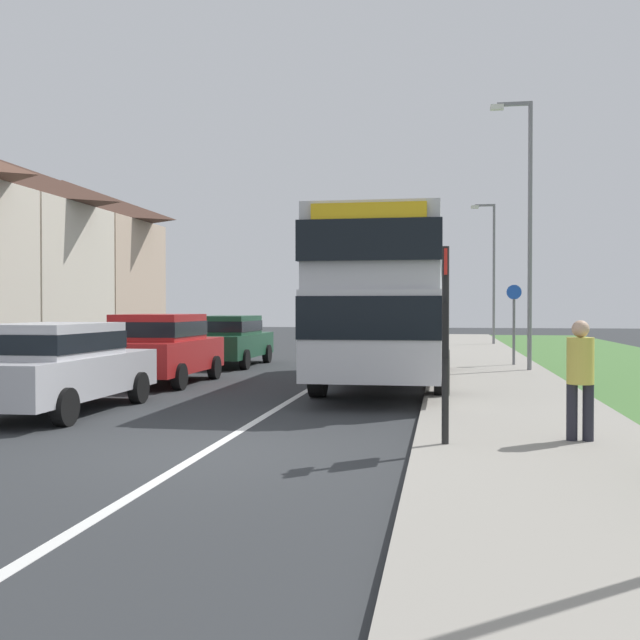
{
  "coord_description": "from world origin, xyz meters",
  "views": [
    {
      "loc": [
        2.98,
        -9.01,
        1.83
      ],
      "look_at": [
        0.68,
        4.8,
        1.6
      ],
      "focal_mm": 41.83,
      "sensor_mm": 36.0,
      "label": 1
    }
  ],
  "objects_px": {
    "pedestrian_at_stop": "(580,374)",
    "double_decker_bus": "(389,295)",
    "parked_car_silver": "(56,363)",
    "bus_stop_sign": "(445,331)",
    "parked_car_red": "(161,346)",
    "street_lamp_far": "(491,264)",
    "cycle_route_sign": "(514,321)",
    "parked_car_dark_green": "(230,338)",
    "street_lamp_mid": "(526,218)"
  },
  "relations": [
    {
      "from": "pedestrian_at_stop",
      "to": "double_decker_bus",
      "type": "bearing_deg",
      "value": 111.23
    },
    {
      "from": "parked_car_silver",
      "to": "pedestrian_at_stop",
      "type": "distance_m",
      "value": 8.61
    },
    {
      "from": "bus_stop_sign",
      "to": "parked_car_red",
      "type": "bearing_deg",
      "value": 131.83
    },
    {
      "from": "pedestrian_at_stop",
      "to": "parked_car_silver",
      "type": "bearing_deg",
      "value": 166.6
    },
    {
      "from": "pedestrian_at_stop",
      "to": "street_lamp_far",
      "type": "xyz_separation_m",
      "value": [
        0.48,
        26.16,
        2.93
      ]
    },
    {
      "from": "bus_stop_sign",
      "to": "cycle_route_sign",
      "type": "distance_m",
      "value": 13.69
    },
    {
      "from": "double_decker_bus",
      "to": "parked_car_dark_green",
      "type": "height_order",
      "value": "double_decker_bus"
    },
    {
      "from": "parked_car_red",
      "to": "street_lamp_mid",
      "type": "bearing_deg",
      "value": 25.15
    },
    {
      "from": "double_decker_bus",
      "to": "parked_car_red",
      "type": "xyz_separation_m",
      "value": [
        -5.4,
        -0.79,
        -1.22
      ]
    },
    {
      "from": "double_decker_bus",
      "to": "bus_stop_sign",
      "type": "relative_size",
      "value": 3.87
    },
    {
      "from": "pedestrian_at_stop",
      "to": "street_lamp_mid",
      "type": "height_order",
      "value": "street_lamp_mid"
    },
    {
      "from": "double_decker_bus",
      "to": "parked_car_silver",
      "type": "distance_m",
      "value": 7.98
    },
    {
      "from": "pedestrian_at_stop",
      "to": "cycle_route_sign",
      "type": "height_order",
      "value": "cycle_route_sign"
    },
    {
      "from": "parked_car_dark_green",
      "to": "street_lamp_far",
      "type": "distance_m",
      "value": 16.44
    },
    {
      "from": "parked_car_dark_green",
      "to": "bus_stop_sign",
      "type": "xyz_separation_m",
      "value": [
        6.68,
        -13.16,
        0.66
      ]
    },
    {
      "from": "parked_car_dark_green",
      "to": "street_lamp_mid",
      "type": "height_order",
      "value": "street_lamp_mid"
    },
    {
      "from": "parked_car_red",
      "to": "street_lamp_mid",
      "type": "relative_size",
      "value": 0.55
    },
    {
      "from": "cycle_route_sign",
      "to": "street_lamp_mid",
      "type": "bearing_deg",
      "value": -85.42
    },
    {
      "from": "parked_car_dark_green",
      "to": "cycle_route_sign",
      "type": "bearing_deg",
      "value": 2.48
    },
    {
      "from": "pedestrian_at_stop",
      "to": "street_lamp_far",
      "type": "relative_size",
      "value": 0.25
    },
    {
      "from": "street_lamp_mid",
      "to": "street_lamp_far",
      "type": "bearing_deg",
      "value": 90.05
    },
    {
      "from": "street_lamp_mid",
      "to": "street_lamp_far",
      "type": "distance_m",
      "value": 15.0
    },
    {
      "from": "parked_car_dark_green",
      "to": "pedestrian_at_stop",
      "type": "distance_m",
      "value": 15.19
    },
    {
      "from": "parked_car_silver",
      "to": "parked_car_dark_green",
      "type": "distance_m",
      "value": 10.66
    },
    {
      "from": "parked_car_silver",
      "to": "street_lamp_mid",
      "type": "xyz_separation_m",
      "value": [
        8.86,
        9.18,
        3.42
      ]
    },
    {
      "from": "double_decker_bus",
      "to": "parked_car_silver",
      "type": "bearing_deg",
      "value": -132.77
    },
    {
      "from": "double_decker_bus",
      "to": "parked_car_dark_green",
      "type": "relative_size",
      "value": 2.23
    },
    {
      "from": "cycle_route_sign",
      "to": "street_lamp_far",
      "type": "xyz_separation_m",
      "value": [
        0.14,
        13.13,
        2.48
      ]
    },
    {
      "from": "bus_stop_sign",
      "to": "street_lamp_far",
      "type": "distance_m",
      "value": 26.86
    },
    {
      "from": "parked_car_red",
      "to": "pedestrian_at_stop",
      "type": "xyz_separation_m",
      "value": [
        8.42,
        -6.99,
        0.06
      ]
    },
    {
      "from": "parked_car_silver",
      "to": "street_lamp_mid",
      "type": "height_order",
      "value": "street_lamp_mid"
    },
    {
      "from": "street_lamp_mid",
      "to": "street_lamp_far",
      "type": "relative_size",
      "value": 1.11
    },
    {
      "from": "pedestrian_at_stop",
      "to": "street_lamp_far",
      "type": "bearing_deg",
      "value": 88.96
    },
    {
      "from": "cycle_route_sign",
      "to": "street_lamp_far",
      "type": "relative_size",
      "value": 0.37
    },
    {
      "from": "parked_car_red",
      "to": "pedestrian_at_stop",
      "type": "distance_m",
      "value": 10.94
    },
    {
      "from": "cycle_route_sign",
      "to": "bus_stop_sign",
      "type": "bearing_deg",
      "value": -98.62
    },
    {
      "from": "parked_car_dark_green",
      "to": "bus_stop_sign",
      "type": "bearing_deg",
      "value": -63.08
    },
    {
      "from": "parked_car_red",
      "to": "double_decker_bus",
      "type": "bearing_deg",
      "value": 8.29
    },
    {
      "from": "parked_car_silver",
      "to": "bus_stop_sign",
      "type": "distance_m",
      "value": 7.14
    },
    {
      "from": "double_decker_bus",
      "to": "parked_car_dark_green",
      "type": "bearing_deg",
      "value": 137.76
    },
    {
      "from": "double_decker_bus",
      "to": "pedestrian_at_stop",
      "type": "relative_size",
      "value": 6.03
    },
    {
      "from": "double_decker_bus",
      "to": "pedestrian_at_stop",
      "type": "xyz_separation_m",
      "value": [
        3.02,
        -7.78,
        -1.17
      ]
    },
    {
      "from": "double_decker_bus",
      "to": "parked_car_silver",
      "type": "height_order",
      "value": "double_decker_bus"
    },
    {
      "from": "cycle_route_sign",
      "to": "street_lamp_far",
      "type": "height_order",
      "value": "street_lamp_far"
    },
    {
      "from": "double_decker_bus",
      "to": "pedestrian_at_stop",
      "type": "bearing_deg",
      "value": -68.77
    },
    {
      "from": "parked_car_dark_green",
      "to": "bus_stop_sign",
      "type": "relative_size",
      "value": 1.74
    },
    {
      "from": "parked_car_dark_green",
      "to": "double_decker_bus",
      "type": "bearing_deg",
      "value": -42.24
    },
    {
      "from": "parked_car_silver",
      "to": "pedestrian_at_stop",
      "type": "xyz_separation_m",
      "value": [
        8.37,
        -1.99,
        0.11
      ]
    },
    {
      "from": "parked_car_dark_green",
      "to": "pedestrian_at_stop",
      "type": "relative_size",
      "value": 2.71
    },
    {
      "from": "street_lamp_far",
      "to": "bus_stop_sign",
      "type": "bearing_deg",
      "value": -94.69
    }
  ]
}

